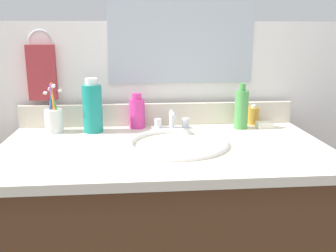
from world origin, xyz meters
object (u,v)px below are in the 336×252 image
at_px(faucet, 172,124).
at_px(bottle_mouthwash_teal, 93,107).
at_px(bottle_soap_pink, 137,112).
at_px(cup_white_ceramic, 54,119).
at_px(bottle_oil_amber, 253,116).
at_px(soap_bar, 265,125).
at_px(bottle_toner_green, 241,109).
at_px(hand_towel, 42,73).

xyz_separation_m(faucet, bottle_mouthwash_teal, (-0.31, 0.01, 0.07)).
height_order(bottle_soap_pink, cup_white_ceramic, cup_white_ceramic).
bearing_deg(bottle_oil_amber, faucet, -167.56).
height_order(bottle_soap_pink, soap_bar, bottle_soap_pink).
bearing_deg(bottle_oil_amber, cup_white_ceramic, -176.06).
bearing_deg(bottle_mouthwash_teal, bottle_toner_green, 0.15).
bearing_deg(bottle_mouthwash_teal, soap_bar, -0.03).
distance_m(hand_towel, soap_bar, 0.92).
xyz_separation_m(bottle_mouthwash_teal, cup_white_ceramic, (-0.15, 0.01, -0.04)).
bearing_deg(bottle_soap_pink, bottle_oil_amber, 1.70).
relative_size(faucet, bottle_oil_amber, 1.95).
relative_size(bottle_soap_pink, bottle_toner_green, 0.77).
distance_m(hand_towel, bottle_oil_amber, 0.89).
xyz_separation_m(hand_towel, bottle_oil_amber, (0.86, -0.05, -0.18)).
bearing_deg(soap_bar, bottle_oil_amber, 113.48).
distance_m(bottle_soap_pink, soap_bar, 0.52).
bearing_deg(soap_bar, cup_white_ceramic, 179.39).
height_order(faucet, bottle_mouthwash_teal, bottle_mouthwash_teal).
xyz_separation_m(hand_towel, bottle_mouthwash_teal, (0.21, -0.11, -0.12)).
bearing_deg(bottle_toner_green, cup_white_ceramic, 179.46).
distance_m(bottle_toner_green, soap_bar, 0.12).
bearing_deg(soap_bar, bottle_mouthwash_teal, 179.97).
distance_m(hand_towel, faucet, 0.56).
distance_m(hand_towel, bottle_soap_pink, 0.41).
relative_size(hand_towel, cup_white_ceramic, 1.13).
relative_size(hand_towel, faucet, 1.37).
xyz_separation_m(faucet, soap_bar, (0.38, 0.01, -0.02)).
distance_m(bottle_mouthwash_teal, soap_bar, 0.69).
height_order(bottle_oil_amber, cup_white_ceramic, cup_white_ceramic).
height_order(bottle_mouthwash_teal, soap_bar, bottle_mouthwash_teal).
xyz_separation_m(bottle_soap_pink, soap_bar, (0.52, -0.05, -0.05)).
distance_m(cup_white_ceramic, soap_bar, 0.84).
distance_m(bottle_toner_green, bottle_mouthwash_teal, 0.59).
height_order(faucet, bottle_toner_green, bottle_toner_green).
bearing_deg(cup_white_ceramic, bottle_oil_amber, 3.94).
bearing_deg(faucet, bottle_soap_pink, 155.10).
xyz_separation_m(bottle_mouthwash_teal, soap_bar, (0.69, -0.00, -0.09)).
distance_m(bottle_toner_green, bottle_oil_amber, 0.10).
bearing_deg(bottle_oil_amber, soap_bar, -66.52).
distance_m(faucet, bottle_soap_pink, 0.15).
xyz_separation_m(bottle_oil_amber, bottle_mouthwash_teal, (-0.66, -0.06, 0.06)).
xyz_separation_m(faucet, cup_white_ceramic, (-0.46, 0.02, 0.02)).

